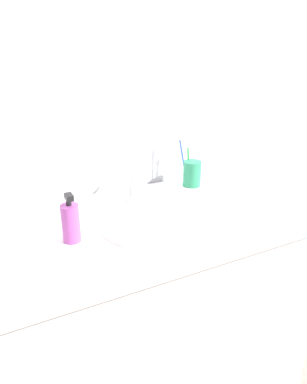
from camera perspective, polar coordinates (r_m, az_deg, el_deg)
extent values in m
cube|color=silver|center=(1.35, -7.36, 13.13)|extent=(2.44, 0.04, 2.40)
cube|color=silver|center=(1.44, -1.02, -21.10)|extent=(1.19, 0.54, 0.86)
cube|color=white|center=(1.17, -1.17, -5.23)|extent=(1.24, 0.57, 0.03)
ellipsoid|color=white|center=(1.18, 0.65, -6.63)|extent=(0.35, 0.35, 0.09)
torus|color=white|center=(1.16, 0.66, -4.62)|extent=(0.40, 0.40, 0.02)
cylinder|color=#595B60|center=(1.20, 0.64, -8.41)|extent=(0.03, 0.03, 0.01)
cylinder|color=silver|center=(1.31, -3.49, 0.99)|extent=(0.02, 0.02, 0.09)
cylinder|color=silver|center=(1.27, -2.57, 0.29)|extent=(0.02, 0.11, 0.04)
cylinder|color=silver|center=(1.31, -3.81, 3.46)|extent=(0.01, 0.05, 0.01)
cylinder|color=#2D9966|center=(1.43, 6.33, 3.02)|extent=(0.07, 0.07, 0.10)
cylinder|color=green|center=(1.44, 5.77, 4.55)|extent=(0.02, 0.02, 0.16)
cube|color=white|center=(1.42, 5.64, 7.69)|extent=(0.01, 0.02, 0.03)
cylinder|color=blue|center=(1.43, 4.89, 5.09)|extent=(0.04, 0.04, 0.19)
cube|color=white|center=(1.40, 4.26, 8.93)|extent=(0.02, 0.02, 0.03)
cylinder|color=#B24CA5|center=(1.05, -13.38, -4.98)|extent=(0.05, 0.05, 0.12)
cylinder|color=black|center=(1.02, -13.72, -1.60)|extent=(0.02, 0.02, 0.02)
cube|color=black|center=(1.00, -13.66, -0.81)|extent=(0.02, 0.04, 0.02)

